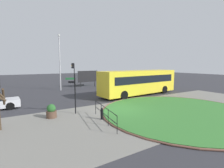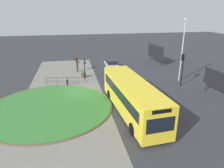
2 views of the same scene
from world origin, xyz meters
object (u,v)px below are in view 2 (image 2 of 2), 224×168
car_near_lane (112,65)px  signpost_directional (85,68)px  lamppost_tall (182,49)px  planter_near_signpost (84,74)px  bus_yellow (132,96)px  bollard_foreground (67,82)px  traffic_light_near (183,63)px  billboard_left (156,52)px  street_tree_bare (77,63)px  billboard_right (217,80)px

car_near_lane → signpost_directional: bearing=-42.1°
lamppost_tall → planter_near_signpost: size_ratio=8.01×
car_near_lane → bus_yellow: bearing=-6.4°
bollard_foreground → car_near_lane: size_ratio=0.20×
traffic_light_near → planter_near_signpost: 13.26m
billboard_left → traffic_light_near: bearing=-15.4°
bus_yellow → billboard_left: 19.74m
signpost_directional → planter_near_signpost: bearing=-177.2°
signpost_directional → lamppost_tall: bearing=80.1°
bus_yellow → traffic_light_near: (-5.71, 8.06, 1.28)m
signpost_directional → planter_near_signpost: 2.26m
lamppost_tall → signpost_directional: bearing=-99.9°
bollard_foreground → traffic_light_near: bearing=78.7°
car_near_lane → street_tree_bare: (0.75, -5.64, 0.81)m
signpost_directional → traffic_light_near: (3.89, 11.63, 1.11)m
bollard_foreground → street_tree_bare: size_ratio=0.28×
car_near_lane → street_tree_bare: bearing=-84.4°
bollard_foreground → bus_yellow: bearing=34.7°
planter_near_signpost → billboard_left: bearing=114.1°
billboard_left → billboard_right: size_ratio=1.31×
traffic_light_near → planter_near_signpost: (-5.69, -11.72, -2.46)m
bollard_foreground → billboard_left: billboard_left is taller
billboard_right → street_tree_bare: 19.26m
bollard_foreground → planter_near_signpost: 3.65m
car_near_lane → billboard_left: bearing=101.9°
traffic_light_near → lamppost_tall: size_ratio=0.50×
bollard_foreground → billboard_left: (-8.79, 15.37, 1.58)m
traffic_light_near → billboard_right: traffic_light_near is taller
planter_near_signpost → car_near_lane: bearing=128.4°
billboard_right → bus_yellow: bearing=-83.4°
signpost_directional → street_tree_bare: signpost_directional is taller
car_near_lane → lamppost_tall: (7.81, 7.65, 3.69)m
bus_yellow → billboard_right: (-2.36, 10.49, 0.09)m
street_tree_bare → bollard_foreground: bearing=-13.3°
lamppost_tall → billboard_left: size_ratio=1.62×
signpost_directional → lamppost_tall: 12.83m
lamppost_tall → billboard_left: 10.16m
car_near_lane → billboard_right: size_ratio=1.12×
traffic_light_near → street_tree_bare: (-8.78, -12.52, -1.49)m
bus_yellow → signpost_directional: bearing=-163.5°
billboard_right → lamppost_tall: bearing=-167.9°
car_near_lane → traffic_light_near: (9.53, 6.88, 2.30)m
planter_near_signpost → bollard_foreground: bearing=-37.5°
billboard_right → planter_near_signpost: 16.85m
signpost_directional → billboard_right: 15.82m
billboard_left → bus_yellow: bearing=-37.1°
street_tree_bare → billboard_right: bearing=51.0°
lamppost_tall → street_tree_bare: (-7.06, -13.29, -2.88)m
billboard_left → street_tree_bare: 14.25m
traffic_light_near → billboard_left: traffic_light_near is taller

